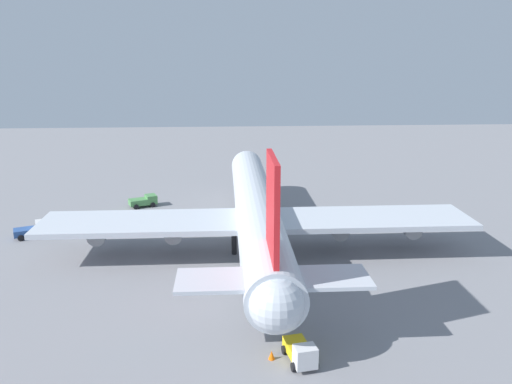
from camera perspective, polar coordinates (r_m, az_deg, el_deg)
The scene contains 7 objects.
ground_plane at distance 72.86m, azimuth -0.00°, elevation -5.93°, with size 247.74×247.74×0.00m, color gray.
cargo_airplane at distance 70.71m, azimuth 0.02°, elevation -1.99°, with size 61.94×56.66×17.32m.
cargo_loader at distance 82.72m, azimuth -23.20°, elevation -3.80°, with size 3.92×5.25×2.26m.
pushback_tractor at distance 93.16m, azimuth -12.18°, elevation -0.95°, with size 3.95×5.22×1.93m.
maintenance_van at distance 47.02m, azimuth 4.95°, elevation -17.11°, with size 4.65×2.90×2.21m.
safety_cone_nose at distance 99.45m, azimuth 0.58°, elevation -0.03°, with size 0.41×0.41×0.58m, color orange.
safety_cone_tail at distance 47.68m, azimuth 1.73°, elevation -17.45°, with size 0.58×0.58×0.82m, color orange.
Camera 1 is at (-67.96, 4.22, 25.92)m, focal length 36.44 mm.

